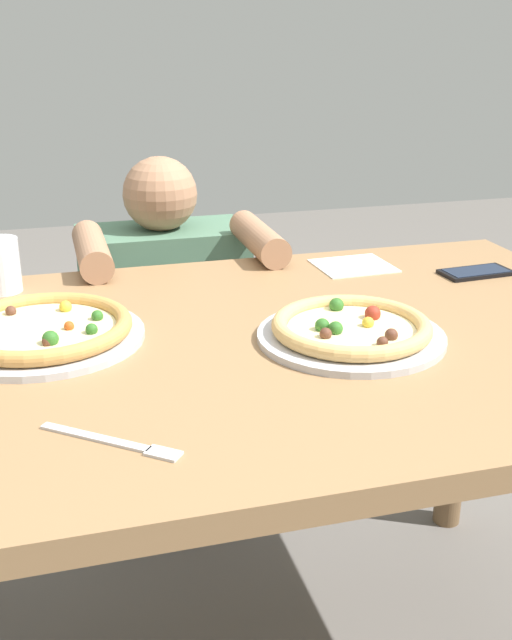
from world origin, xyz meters
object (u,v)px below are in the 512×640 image
Objects in this scene: pizza_far at (42,330)px; water_cup_clear at (0,265)px; fork at (116,442)px; cell_phone at (476,272)px; diner_seated at (168,359)px; pizza_near at (351,330)px.

pizza_far is 0.30m from water_cup_clear.
fork is 0.96m from cell_phone.
diner_seated is (0.37, 0.35, -0.39)m from water_cup_clear.
water_cup_clear is at bearing 170.93° from cell_phone.
pizza_far is 0.36× the size of diner_seated.
pizza_far is at bearing 102.00° from fork.
diner_seated reaches higher than cell_phone.
water_cup_clear is 0.97m from cell_phone.
cell_phone is 0.85m from diner_seated.
fork is at bearing -78.00° from pizza_far.
water_cup_clear is 0.63× the size of fork.
pizza_far is 2.18× the size of cell_phone.
pizza_near is at bearing -145.69° from cell_phone.
pizza_far is at bearing 164.66° from pizza_near.
pizza_far is 2.00× the size of fork.
pizza_far is at bearing -76.27° from water_cup_clear.
pizza_far is at bearing -171.50° from cell_phone.
cell_phone is 0.16× the size of diner_seated.
cell_phone is at bearing -9.07° from water_cup_clear.
cell_phone is (0.39, 0.27, -0.01)m from pizza_near.
diner_seated is at bearing 139.31° from cell_phone.
pizza_near is 0.87m from diner_seated.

